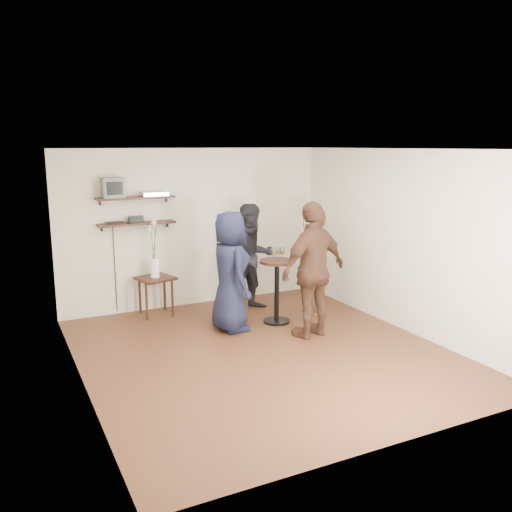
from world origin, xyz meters
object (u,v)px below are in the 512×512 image
Objects in this scene: dvd_deck at (155,194)px; person_brown at (314,270)px; person_dark at (252,257)px; side_table at (155,283)px; person_plaid at (315,262)px; radio at (136,219)px; drinks_table at (277,283)px; person_navy at (230,272)px; crt_monitor at (113,188)px.

dvd_deck reaches higher than person_brown.
side_table is at bearing 162.30° from person_dark.
radio is at bearing -126.91° from person_plaid.
side_table is 2.53m from person_plaid.
person_navy is at bearing -179.74° from drinks_table.
person_brown is (2.25, -2.12, -1.06)m from crt_monitor.
person_dark is (2.05, -0.61, -1.15)m from crt_monitor.
radio is at bearing 35.27° from person_navy.
radio is at bearing -60.61° from person_brown.
person_brown reaches higher than person_dark.
dvd_deck is 2.73m from person_plaid.
radio is 0.35× the size of side_table.
person_brown is (1.71, -1.91, 0.44)m from side_table.
person_plaid is at bearing -136.01° from person_brown.
drinks_table is (2.08, -1.37, -1.40)m from crt_monitor.
crt_monitor is at bearing 146.63° from drinks_table.
person_plaid is 1.07m from person_brown.
side_table is at bearing -60.97° from person_brown.
person_navy is at bearing -56.50° from side_table.
drinks_table is at bearing -43.60° from dvd_deck.
radio is 1.05m from side_table.
crt_monitor is 0.18× the size of person_dark.
dvd_deck is at bearing 0.00° from crt_monitor.
person_dark is (-0.04, 0.77, 0.25)m from drinks_table.
person_dark is at bearing -23.39° from dvd_deck.
crt_monitor reaches higher than drinks_table.
dvd_deck is at bearing -65.52° from person_brown.
person_navy reaches higher than radio.
dvd_deck is 1.85m from person_navy.
person_brown reaches higher than drinks_table.
dvd_deck is at bearing 25.88° from person_navy.
radio is 1.93m from person_dark.
crt_monitor is 1.45× the size of radio.
radio reaches higher than side_table.
person_plaid is (0.75, 0.14, 0.22)m from drinks_table.
person_dark reaches higher than person_plaid.
person_brown is at bearing -52.78° from dvd_deck.
person_dark reaches higher than side_table.
crt_monitor reaches higher than person_brown.
crt_monitor reaches higher than side_table.
crt_monitor reaches higher than person_dark.
person_plaid is 0.96× the size of person_navy.
person_navy is at bearing -46.24° from crt_monitor.
drinks_table is at bearing -37.12° from side_table.
crt_monitor is 0.19× the size of person_plaid.
side_table is at bearing 142.88° from drinks_table.
person_navy is (1.32, -1.38, -1.15)m from crt_monitor.
crt_monitor is at bearing 180.00° from dvd_deck.
dvd_deck is at bearing 64.62° from side_table.
radio is at bearing 180.00° from dvd_deck.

